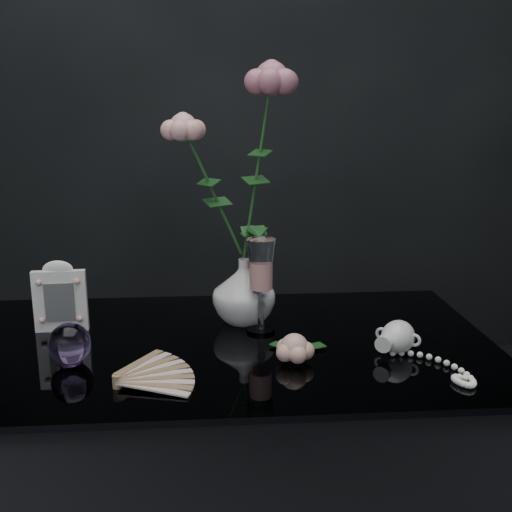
{
  "coord_description": "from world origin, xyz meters",
  "views": [
    {
      "loc": [
        -0.01,
        -1.03,
        1.21
      ],
      "look_at": [
        0.07,
        0.09,
        0.92
      ],
      "focal_mm": 42.0,
      "sensor_mm": 36.0,
      "label": 1
    }
  ],
  "objects_px": {
    "picture_frame": "(60,296)",
    "paperweight": "(69,344)",
    "loose_rose": "(294,348)",
    "wine_glass": "(261,286)",
    "pearl_jar": "(398,335)",
    "vase": "(244,291)"
  },
  "relations": [
    {
      "from": "picture_frame",
      "to": "paperweight",
      "type": "xyz_separation_m",
      "value": [
        0.05,
        -0.16,
        -0.04
      ]
    },
    {
      "from": "picture_frame",
      "to": "paperweight",
      "type": "relative_size",
      "value": 1.97
    },
    {
      "from": "paperweight",
      "to": "loose_rose",
      "type": "height_order",
      "value": "paperweight"
    },
    {
      "from": "wine_glass",
      "to": "paperweight",
      "type": "height_order",
      "value": "wine_glass"
    },
    {
      "from": "pearl_jar",
      "to": "picture_frame",
      "type": "bearing_deg",
      "value": -158.85
    },
    {
      "from": "loose_rose",
      "to": "vase",
      "type": "bearing_deg",
      "value": 118.27
    },
    {
      "from": "vase",
      "to": "pearl_jar",
      "type": "bearing_deg",
      "value": -32.84
    },
    {
      "from": "vase",
      "to": "pearl_jar",
      "type": "height_order",
      "value": "vase"
    },
    {
      "from": "wine_glass",
      "to": "picture_frame",
      "type": "bearing_deg",
      "value": 175.16
    },
    {
      "from": "vase",
      "to": "picture_frame",
      "type": "xyz_separation_m",
      "value": [
        -0.37,
        -0.02,
        0.0
      ]
    },
    {
      "from": "picture_frame",
      "to": "paperweight",
      "type": "distance_m",
      "value": 0.18
    },
    {
      "from": "picture_frame",
      "to": "loose_rose",
      "type": "relative_size",
      "value": 0.95
    },
    {
      "from": "wine_glass",
      "to": "paperweight",
      "type": "xyz_separation_m",
      "value": [
        -0.35,
        -0.13,
        -0.06
      ]
    },
    {
      "from": "pearl_jar",
      "to": "loose_rose",
      "type": "bearing_deg",
      "value": -136.4
    },
    {
      "from": "paperweight",
      "to": "loose_rose",
      "type": "xyz_separation_m",
      "value": [
        0.39,
        -0.02,
        -0.01
      ]
    },
    {
      "from": "picture_frame",
      "to": "pearl_jar",
      "type": "distance_m",
      "value": 0.66
    },
    {
      "from": "paperweight",
      "to": "picture_frame",
      "type": "bearing_deg",
      "value": 107.68
    },
    {
      "from": "pearl_jar",
      "to": "vase",
      "type": "bearing_deg",
      "value": -178.07
    },
    {
      "from": "paperweight",
      "to": "wine_glass",
      "type": "bearing_deg",
      "value": 20.47
    },
    {
      "from": "wine_glass",
      "to": "paperweight",
      "type": "distance_m",
      "value": 0.38
    },
    {
      "from": "wine_glass",
      "to": "pearl_jar",
      "type": "bearing_deg",
      "value": -26.62
    },
    {
      "from": "wine_glass",
      "to": "pearl_jar",
      "type": "xyz_separation_m",
      "value": [
        0.24,
        -0.12,
        -0.06
      ]
    }
  ]
}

